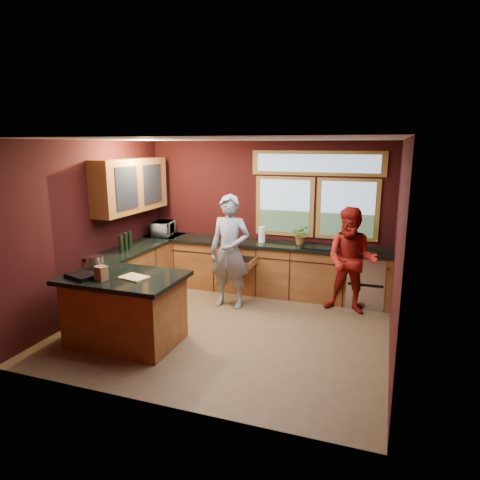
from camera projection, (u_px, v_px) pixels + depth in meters
The scene contains 14 objects.
floor at pixel (227, 328), 6.27m from camera, with size 4.50×4.50×0.00m, color brown.
room_shell at pixel (197, 202), 6.37m from camera, with size 4.52×4.02×2.71m.
back_counter at pixel (271, 268), 7.66m from camera, with size 4.50×0.64×0.93m.
left_counter at pixel (142, 270), 7.58m from camera, with size 0.64×2.30×0.93m.
island at pixel (125, 309), 5.73m from camera, with size 1.55×1.05×0.95m.
person_grey at pixel (230, 252), 6.94m from camera, with size 0.68×0.44×1.86m, color slate.
person_red at pixel (351, 261), 6.71m from camera, with size 0.82×0.64×1.69m, color maroon.
microwave at pixel (163, 229), 8.15m from camera, with size 0.49×0.33×0.27m, color #999999.
potted_plant at pixel (302, 235), 7.41m from camera, with size 0.31×0.27×0.34m, color #999999.
paper_towel at pixel (262, 234), 7.59m from camera, with size 0.12×0.12×0.28m, color white.
cutting_board at pixel (134, 277), 5.51m from camera, with size 0.35×0.25×0.02m, color tan.
stock_pot at pixel (95, 262), 5.92m from camera, with size 0.24×0.24×0.18m, color silver.
paper_bag at pixel (101, 273), 5.42m from camera, with size 0.15×0.12×0.18m, color brown.
black_tray at pixel (82, 276), 5.54m from camera, with size 0.40×0.28×0.05m, color black.
Camera 1 is at (2.11, -5.44, 2.63)m, focal length 32.00 mm.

